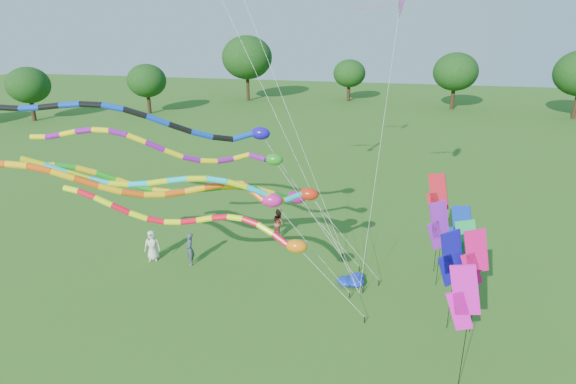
% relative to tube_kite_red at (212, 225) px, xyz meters
% --- Properties ---
extents(ground, '(160.00, 160.00, 0.00)m').
position_rel_tube_kite_red_xyz_m(ground, '(3.76, -2.34, -3.90)').
color(ground, '#285917').
rests_on(ground, ground).
extents(tree_ring, '(114.24, 119.51, 9.40)m').
position_rel_tube_kite_red_xyz_m(tree_ring, '(2.34, -5.43, 1.50)').
color(tree_ring, '#382314').
rests_on(tree_ring, ground).
extents(tube_kite_red, '(12.90, 1.27, 5.88)m').
position_rel_tube_kite_red_xyz_m(tube_kite_red, '(0.00, 0.00, 0.00)').
color(tube_kite_red, black).
rests_on(tube_kite_red, ground).
extents(tube_kite_orange, '(14.43, 4.56, 7.61)m').
position_rel_tube_kite_red_xyz_m(tube_kite_orange, '(-1.71, -0.56, 1.75)').
color(tube_kite_orange, black).
rests_on(tube_kite_orange, ground).
extents(tube_kite_purple, '(13.28, 3.55, 8.71)m').
position_rel_tube_kite_red_xyz_m(tube_kite_purple, '(-1.04, 0.10, 3.20)').
color(tube_kite_purple, black).
rests_on(tube_kite_purple, ground).
extents(tube_kite_blue, '(17.06, 4.81, 9.51)m').
position_rel_tube_kite_red_xyz_m(tube_kite_blue, '(-3.93, 2.54, 3.79)').
color(tube_kite_blue, black).
rests_on(tube_kite_blue, ground).
extents(tube_kite_cyan, '(13.92, 5.07, 7.57)m').
position_rel_tube_kite_red_xyz_m(tube_kite_cyan, '(-0.19, 0.19, 1.68)').
color(tube_kite_cyan, black).
rests_on(tube_kite_cyan, ground).
extents(tube_kite_green, '(13.34, 5.10, 7.00)m').
position_rel_tube_kite_red_xyz_m(tube_kite_green, '(-0.84, 1.67, 1.01)').
color(tube_kite_green, black).
rests_on(tube_kite_green, ground).
extents(delta_kite_high_c, '(3.04, 5.93, 14.00)m').
position_rel_tube_kite_red_xyz_m(delta_kite_high_c, '(7.16, 6.72, 9.03)').
color(delta_kite_high_c, black).
rests_on(delta_kite_high_c, ground).
extents(banner_pole_red, '(1.11, 0.49, 5.25)m').
position_rel_tube_kite_red_xyz_m(banner_pole_red, '(9.58, 5.13, 0.08)').
color(banner_pole_red, black).
rests_on(banner_pole_red, ground).
extents(banner_pole_blue_a, '(1.09, 0.56, 4.55)m').
position_rel_tube_kite_red_xyz_m(banner_pole_blue_a, '(9.78, 0.12, -0.61)').
color(banner_pole_blue_a, black).
rests_on(banner_pole_blue_a, ground).
extents(banner_pole_green, '(1.16, 0.14, 4.28)m').
position_rel_tube_kite_red_xyz_m(banner_pole_green, '(10.58, 1.92, -0.87)').
color(banner_pole_green, black).
rests_on(banner_pole_green, ground).
extents(banner_pole_blue_b, '(1.12, 0.46, 4.43)m').
position_rel_tube_kite_red_xyz_m(banner_pole_blue_b, '(10.55, 3.17, -0.73)').
color(banner_pole_blue_b, black).
rests_on(banner_pole_blue_b, ground).
extents(banner_pole_magenta_b, '(1.16, 0.23, 4.68)m').
position_rel_tube_kite_red_xyz_m(banner_pole_magenta_b, '(10.66, 0.12, -0.48)').
color(banner_pole_magenta_b, black).
rests_on(banner_pole_magenta_b, ground).
extents(banner_pole_magenta_a, '(1.16, 0.19, 4.88)m').
position_rel_tube_kite_red_xyz_m(banner_pole_magenta_a, '(9.80, -3.25, -0.28)').
color(banner_pole_magenta_a, black).
rests_on(banner_pole_magenta_a, ground).
extents(banner_pole_violet, '(1.11, 0.51, 4.41)m').
position_rel_tube_kite_red_xyz_m(banner_pole_violet, '(9.59, 3.62, -0.75)').
color(banner_pole_violet, black).
rests_on(banner_pole_violet, ground).
extents(blue_nylon_heap, '(1.36, 1.45, 0.43)m').
position_rel_tube_kite_red_xyz_m(blue_nylon_heap, '(5.67, 2.75, -3.71)').
color(blue_nylon_heap, '#0D28AA').
rests_on(blue_nylon_heap, ground).
extents(person_a, '(0.94, 0.74, 1.67)m').
position_rel_tube_kite_red_xyz_m(person_a, '(-4.74, 3.25, -3.06)').
color(person_a, beige).
rests_on(person_a, ground).
extents(person_b, '(0.67, 0.76, 1.75)m').
position_rel_tube_kite_red_xyz_m(person_b, '(-2.58, 3.18, -3.02)').
color(person_b, '#3A4351').
rests_on(person_b, ground).
extents(person_c, '(1.03, 1.08, 1.75)m').
position_rel_tube_kite_red_xyz_m(person_c, '(1.19, 7.38, -3.02)').
color(person_c, brown).
rests_on(person_c, ground).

